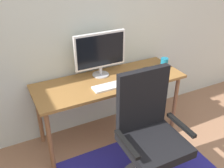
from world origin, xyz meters
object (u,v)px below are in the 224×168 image
object	(u,v)px
keyboard	(114,85)
coffee_cup	(164,63)
computer_mouse	(139,76)
office_chair	(149,145)
cell_phone	(149,70)
desk	(110,86)
monitor	(100,52)

from	to	relation	value
keyboard	coffee_cup	bearing A→B (deg)	10.73
computer_mouse	office_chair	size ratio (longest dim) A/B	0.09
cell_phone	office_chair	xyz separation A→B (m)	(-0.49, -0.77, -0.27)
computer_mouse	coffee_cup	world-z (taller)	coffee_cup
computer_mouse	cell_phone	distance (m)	0.21
desk	computer_mouse	world-z (taller)	computer_mouse
desk	monitor	distance (m)	0.37
desk	computer_mouse	bearing A→B (deg)	-17.67
keyboard	cell_phone	world-z (taller)	keyboard
keyboard	computer_mouse	bearing A→B (deg)	6.90
computer_mouse	office_chair	world-z (taller)	office_chair
desk	coffee_cup	size ratio (longest dim) A/B	14.69
keyboard	cell_phone	distance (m)	0.53
coffee_cup	office_chair	xyz separation A→B (m)	(-0.70, -0.77, -0.32)
desk	office_chair	world-z (taller)	office_chair
desk	coffee_cup	bearing A→B (deg)	0.12
office_chair	monitor	bearing A→B (deg)	92.93
computer_mouse	keyboard	bearing A→B (deg)	-173.10
desk	monitor	size ratio (longest dim) A/B	2.85
desk	keyboard	distance (m)	0.16
monitor	keyboard	distance (m)	0.38
monitor	office_chair	size ratio (longest dim) A/B	0.51
keyboard	cell_phone	size ratio (longest dim) A/B	3.07
coffee_cup	cell_phone	world-z (taller)	coffee_cup
coffee_cup	monitor	bearing A→B (deg)	169.24
desk	office_chair	bearing A→B (deg)	-90.21
keyboard	cell_phone	bearing A→B (deg)	15.17
monitor	office_chair	bearing A→B (deg)	-87.75
computer_mouse	cell_phone	size ratio (longest dim) A/B	0.74
monitor	cell_phone	bearing A→B (deg)	-14.54
monitor	computer_mouse	world-z (taller)	monitor
desk	computer_mouse	distance (m)	0.33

